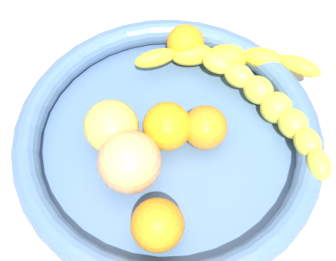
# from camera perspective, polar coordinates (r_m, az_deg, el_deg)

# --- Properties ---
(kitchen_counter) EXTENTS (1.20, 1.20, 0.03)m
(kitchen_counter) POSITION_cam_1_polar(r_m,az_deg,el_deg) (0.61, 0.00, -3.32)
(kitchen_counter) COLOR #AEA593
(kitchen_counter) RESTS_ON ground
(fruit_bowl) EXTENTS (0.37, 0.37, 0.06)m
(fruit_bowl) POSITION_cam_1_polar(r_m,az_deg,el_deg) (0.58, 0.00, -1.29)
(fruit_bowl) COLOR #4A6992
(fruit_bowl) RESTS_ON kitchen_counter
(banana_draped_left) EXTENTS (0.09, 0.23, 0.04)m
(banana_draped_left) POSITION_cam_1_polar(r_m,az_deg,el_deg) (0.63, 7.12, 8.51)
(banana_draped_left) COLOR yellow
(banana_draped_left) RESTS_ON fruit_bowl
(banana_draped_right) EXTENTS (0.20, 0.12, 0.04)m
(banana_draped_right) POSITION_cam_1_polar(r_m,az_deg,el_deg) (0.59, 12.31, 2.66)
(banana_draped_right) COLOR yellow
(banana_draped_right) RESTS_ON fruit_bowl
(orange_front) EXTENTS (0.06, 0.06, 0.06)m
(orange_front) POSITION_cam_1_polar(r_m,az_deg,el_deg) (0.51, -1.26, -11.14)
(orange_front) COLOR orange
(orange_front) RESTS_ON fruit_bowl
(orange_mid_left) EXTENTS (0.06, 0.06, 0.06)m
(orange_mid_left) POSITION_cam_1_polar(r_m,az_deg,el_deg) (0.56, -0.54, 0.45)
(orange_mid_left) COLOR orange
(orange_mid_left) RESTS_ON fruit_bowl
(orange_mid_right) EXTENTS (0.05, 0.05, 0.05)m
(orange_mid_right) POSITION_cam_1_polar(r_m,az_deg,el_deg) (0.56, 4.46, 0.20)
(orange_mid_right) COLOR orange
(orange_mid_right) RESTS_ON fruit_bowl
(orange_rear) EXTENTS (0.05, 0.05, 0.05)m
(orange_rear) POSITION_cam_1_polar(r_m,az_deg,el_deg) (0.64, 2.08, 10.29)
(orange_rear) COLOR orange
(orange_rear) RESTS_ON fruit_bowl
(apple_yellow) EXTENTS (0.06, 0.06, 0.06)m
(apple_yellow) POSITION_cam_1_polar(r_m,az_deg,el_deg) (0.56, -6.74, 0.44)
(apple_yellow) COLOR #D5BE50
(apple_yellow) RESTS_ON fruit_bowl
(peach_blush) EXTENTS (0.07, 0.07, 0.07)m
(peach_blush) POSITION_cam_1_polar(r_m,az_deg,el_deg) (0.53, -4.60, -3.72)
(peach_blush) COLOR #F0A265
(peach_blush) RESTS_ON fruit_bowl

